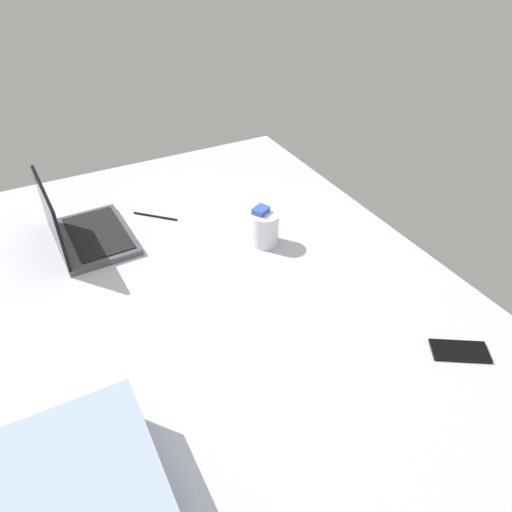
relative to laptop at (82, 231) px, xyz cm
name	(u,v)px	position (x,y,z in cm)	size (l,w,h in cm)	color
bed_mattress	(207,310)	(-39.93, -26.19, -13.41)	(180.00, 140.00, 18.00)	#B7BCC6
laptop	(82,231)	(0.00, 0.00, 0.00)	(33.88, 24.29, 23.00)	#4C4C51
snack_cup	(264,228)	(-27.82, -52.60, 1.51)	(9.26, 9.00, 12.89)	silver
cell_phone	(460,351)	(-92.67, -73.30, -4.01)	(6.80, 14.00, 0.80)	black
charger_cable	(155,216)	(4.24, -25.63, -4.11)	(17.00, 0.60, 0.60)	black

